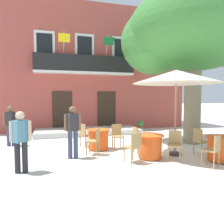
{
  "coord_description": "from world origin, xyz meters",
  "views": [
    {
      "loc": [
        -2.59,
        -7.71,
        1.92
      ],
      "look_at": [
        0.03,
        1.65,
        1.3
      ],
      "focal_mm": 34.91,
      "sensor_mm": 36.0,
      "label": 1
    }
  ],
  "objects_px": {
    "cafe_chair_near_tree_0": "(175,143)",
    "cafe_table_front": "(220,149)",
    "cafe_chair_front_0": "(200,140)",
    "cafe_chair_middle_2": "(117,134)",
    "cafe_chair_front_1": "(213,149)",
    "cafe_chair_middle_0": "(85,133)",
    "cafe_umbrella": "(176,77)",
    "plane_tree": "(192,34)",
    "ground_planter_left": "(27,129)",
    "pedestrian_near_entrance": "(21,138)",
    "pedestrian_by_tree": "(73,129)",
    "ground_planter_right": "(141,125)",
    "pedestrian_mid_plaza": "(11,123)",
    "cafe_table_middle": "(98,139)",
    "cafe_chair_middle_1": "(95,139)",
    "cafe_table_near_tree": "(150,146)",
    "cafe_chair_near_tree_1": "(138,138)",
    "cafe_chair_near_tree_2": "(134,145)"
  },
  "relations": [
    {
      "from": "cafe_chair_front_1",
      "to": "ground_planter_right",
      "type": "relative_size",
      "value": 1.53
    },
    {
      "from": "pedestrian_near_entrance",
      "to": "pedestrian_mid_plaza",
      "type": "bearing_deg",
      "value": 103.06
    },
    {
      "from": "cafe_chair_front_0",
      "to": "pedestrian_by_tree",
      "type": "xyz_separation_m",
      "value": [
        -4.11,
        0.81,
        0.42
      ]
    },
    {
      "from": "pedestrian_by_tree",
      "to": "ground_planter_right",
      "type": "bearing_deg",
      "value": 47.76
    },
    {
      "from": "cafe_chair_near_tree_0",
      "to": "cafe_chair_front_0",
      "type": "xyz_separation_m",
      "value": [
        1.1,
        0.24,
        0.0
      ]
    },
    {
      "from": "cafe_chair_middle_2",
      "to": "cafe_chair_front_1",
      "type": "xyz_separation_m",
      "value": [
        1.88,
        -2.95,
        0.0
      ]
    },
    {
      "from": "pedestrian_by_tree",
      "to": "cafe_table_middle",
      "type": "bearing_deg",
      "value": 42.21
    },
    {
      "from": "cafe_chair_middle_2",
      "to": "cafe_table_front",
      "type": "distance_m",
      "value": 3.56
    },
    {
      "from": "cafe_chair_middle_2",
      "to": "cafe_chair_front_0",
      "type": "bearing_deg",
      "value": -37.59
    },
    {
      "from": "cafe_chair_near_tree_0",
      "to": "cafe_table_front",
      "type": "xyz_separation_m",
      "value": [
        1.26,
        -0.5,
        -0.14
      ]
    },
    {
      "from": "cafe_chair_near_tree_2",
      "to": "pedestrian_near_entrance",
      "type": "relative_size",
      "value": 0.57
    },
    {
      "from": "plane_tree",
      "to": "pedestrian_by_tree",
      "type": "xyz_separation_m",
      "value": [
        -5.04,
        -1.07,
        -3.64
      ]
    },
    {
      "from": "cafe_chair_near_tree_0",
      "to": "cafe_chair_front_0",
      "type": "bearing_deg",
      "value": 12.31
    },
    {
      "from": "cafe_table_front",
      "to": "ground_planter_right",
      "type": "distance_m",
      "value": 6.37
    },
    {
      "from": "cafe_chair_near_tree_0",
      "to": "ground_planter_left",
      "type": "height_order",
      "value": "cafe_chair_near_tree_0"
    },
    {
      "from": "cafe_chair_near_tree_0",
      "to": "pedestrian_near_entrance",
      "type": "relative_size",
      "value": 0.57
    },
    {
      "from": "cafe_chair_middle_2",
      "to": "ground_planter_left",
      "type": "xyz_separation_m",
      "value": [
        -3.64,
        3.95,
        -0.18
      ]
    },
    {
      "from": "cafe_chair_near_tree_2",
      "to": "cafe_chair_middle_2",
      "type": "xyz_separation_m",
      "value": [
        0.1,
        2.0,
        0.0
      ]
    },
    {
      "from": "cafe_chair_middle_2",
      "to": "cafe_umbrella",
      "type": "relative_size",
      "value": 0.31
    },
    {
      "from": "cafe_chair_near_tree_1",
      "to": "cafe_chair_middle_0",
      "type": "height_order",
      "value": "same"
    },
    {
      "from": "pedestrian_by_tree",
      "to": "pedestrian_near_entrance",
      "type": "bearing_deg",
      "value": -144.32
    },
    {
      "from": "pedestrian_by_tree",
      "to": "ground_planter_left",
      "type": "bearing_deg",
      "value": 110.66
    },
    {
      "from": "ground_planter_left",
      "to": "ground_planter_right",
      "type": "relative_size",
      "value": 1.06
    },
    {
      "from": "ground_planter_right",
      "to": "cafe_umbrella",
      "type": "bearing_deg",
      "value": -100.9
    },
    {
      "from": "cafe_chair_near_tree_0",
      "to": "cafe_chair_middle_0",
      "type": "distance_m",
      "value": 3.55
    },
    {
      "from": "cafe_chair_middle_2",
      "to": "cafe_chair_front_0",
      "type": "distance_m",
      "value": 2.94
    },
    {
      "from": "cafe_chair_near_tree_0",
      "to": "cafe_chair_front_1",
      "type": "bearing_deg",
      "value": -55.24
    },
    {
      "from": "cafe_table_middle",
      "to": "cafe_chair_middle_1",
      "type": "height_order",
      "value": "cafe_chair_middle_1"
    },
    {
      "from": "ground_planter_right",
      "to": "pedestrian_mid_plaza",
      "type": "bearing_deg",
      "value": -160.54
    },
    {
      "from": "plane_tree",
      "to": "pedestrian_near_entrance",
      "type": "height_order",
      "value": "plane_tree"
    },
    {
      "from": "plane_tree",
      "to": "ground_planter_left",
      "type": "xyz_separation_m",
      "value": [
        -6.9,
        3.87,
        -4.24
      ]
    },
    {
      "from": "cafe_chair_near_tree_0",
      "to": "cafe_table_front",
      "type": "height_order",
      "value": "cafe_chair_near_tree_0"
    },
    {
      "from": "ground_planter_left",
      "to": "pedestrian_near_entrance",
      "type": "relative_size",
      "value": 0.4
    },
    {
      "from": "cafe_chair_middle_2",
      "to": "pedestrian_by_tree",
      "type": "bearing_deg",
      "value": -151.0
    },
    {
      "from": "plane_tree",
      "to": "cafe_chair_front_1",
      "type": "relative_size",
      "value": 7.01
    },
    {
      "from": "cafe_chair_near_tree_0",
      "to": "cafe_chair_middle_0",
      "type": "height_order",
      "value": "same"
    },
    {
      "from": "cafe_chair_middle_1",
      "to": "cafe_chair_front_0",
      "type": "height_order",
      "value": "same"
    },
    {
      "from": "cafe_chair_near_tree_0",
      "to": "cafe_chair_middle_0",
      "type": "relative_size",
      "value": 1.0
    },
    {
      "from": "cafe_chair_middle_0",
      "to": "cafe_umbrella",
      "type": "bearing_deg",
      "value": -37.06
    },
    {
      "from": "plane_tree",
      "to": "cafe_chair_near_tree_2",
      "type": "height_order",
      "value": "plane_tree"
    },
    {
      "from": "cafe_chair_middle_2",
      "to": "pedestrian_mid_plaza",
      "type": "relative_size",
      "value": 0.56
    },
    {
      "from": "plane_tree",
      "to": "cafe_chair_middle_2",
      "type": "bearing_deg",
      "value": -178.49
    },
    {
      "from": "cafe_chair_front_0",
      "to": "cafe_chair_front_1",
      "type": "relative_size",
      "value": 1.0
    },
    {
      "from": "cafe_chair_near_tree_0",
      "to": "cafe_table_front",
      "type": "distance_m",
      "value": 1.36
    },
    {
      "from": "pedestrian_mid_plaza",
      "to": "plane_tree",
      "type": "bearing_deg",
      "value": -11.07
    },
    {
      "from": "cafe_chair_middle_2",
      "to": "cafe_chair_front_1",
      "type": "relative_size",
      "value": 1.0
    },
    {
      "from": "cafe_table_near_tree",
      "to": "cafe_chair_middle_1",
      "type": "bearing_deg",
      "value": 150.46
    },
    {
      "from": "cafe_chair_front_0",
      "to": "pedestrian_near_entrance",
      "type": "xyz_separation_m",
      "value": [
        -5.52,
        -0.2,
        0.37
      ]
    },
    {
      "from": "cafe_umbrella",
      "to": "ground_planter_right",
      "type": "relative_size",
      "value": 4.89
    },
    {
      "from": "pedestrian_mid_plaza",
      "to": "pedestrian_by_tree",
      "type": "height_order",
      "value": "pedestrian_by_tree"
    }
  ]
}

